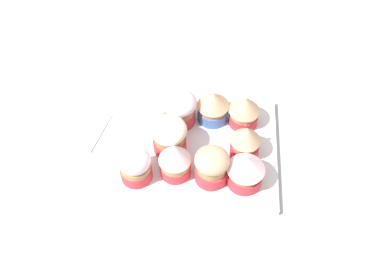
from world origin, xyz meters
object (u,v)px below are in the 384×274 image
cupcake_0 (244,110)px  cupcake_2 (180,108)px  napkin (78,126)px  cupcake_8 (135,165)px  cupcake_3 (245,141)px  cupcake_6 (212,166)px  cupcake_1 (213,106)px  cupcake_4 (169,135)px  cupcake_7 (175,159)px  baking_tray (192,149)px  cupcake_5 (246,170)px

cupcake_0 → cupcake_2: size_ratio=0.97×
cupcake_0 → napkin: 32.22cm
cupcake_0 → cupcake_8: size_ratio=0.98×
cupcake_3 → cupcake_6: size_ratio=1.05×
cupcake_1 → cupcake_2: (6.21, 1.14, 0.15)cm
cupcake_4 → cupcake_7: size_ratio=0.94×
cupcake_1 → cupcake_8: 19.13cm
cupcake_3 → cupcake_7: bearing=22.9°
cupcake_1 → cupcake_3: (-6.10, 7.95, 0.23)cm
baking_tray → napkin: size_ratio=3.11×
baking_tray → cupcake_3: 10.50cm
cupcake_2 → cupcake_8: size_ratio=1.01×
baking_tray → cupcake_5: size_ratio=4.46×
cupcake_5 → cupcake_8: bearing=1.0°
cupcake_8 → cupcake_7: bearing=-168.8°
cupcake_2 → cupcake_5: (-12.39, 12.89, -0.05)cm
cupcake_4 → napkin: (18.48, -4.60, -4.75)cm
cupcake_2 → cupcake_8: bearing=64.0°
baking_tray → cupcake_7: size_ratio=3.95×
cupcake_0 → cupcake_2: bearing=2.5°
baking_tray → cupcake_1: (-3.43, -7.25, 4.13)cm
cupcake_2 → cupcake_3: cupcake_3 is taller
cupcake_4 → cupcake_6: bearing=143.5°
cupcake_3 → cupcake_7: (12.03, 5.08, 0.29)cm
cupcake_7 → cupcake_6: bearing=174.2°
baking_tray → cupcake_6: (-3.84, 6.41, 4.29)cm
cupcake_1 → napkin: size_ratio=0.68×
baking_tray → cupcake_7: 7.82cm
cupcake_7 → cupcake_3: bearing=-157.1°
baking_tray → cupcake_6: cupcake_6 is taller
cupcake_0 → cupcake_7: size_ratio=0.87×
cupcake_7 → cupcake_8: (6.72, 1.33, -0.55)cm
cupcake_1 → cupcake_5: bearing=113.8°
cupcake_1 → cupcake_3: 10.02cm
cupcake_0 → cupcake_1: size_ratio=1.01×
cupcake_4 → cupcake_6: 9.77cm
baking_tray → cupcake_0: bearing=-144.5°
cupcake_6 → napkin: bearing=-21.6°
cupcake_7 → napkin: cupcake_7 is taller
cupcake_4 → cupcake_3: bearing=179.6°
cupcake_1 → cupcake_5: (-6.19, 14.03, 0.11)cm
cupcake_3 → napkin: 32.71cm
cupcake_0 → cupcake_1: bearing=-5.9°
cupcake_3 → cupcake_6: bearing=45.1°
cupcake_3 → cupcake_8: (18.75, 6.41, -0.26)cm
cupcake_4 → cupcake_5: (-13.63, 6.17, -0.22)cm
cupcake_5 → cupcake_6: cupcake_6 is taller
cupcake_0 → cupcake_6: 14.15cm
cupcake_0 → cupcake_7: cupcake_7 is taller
napkin → cupcake_8: bearing=140.1°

